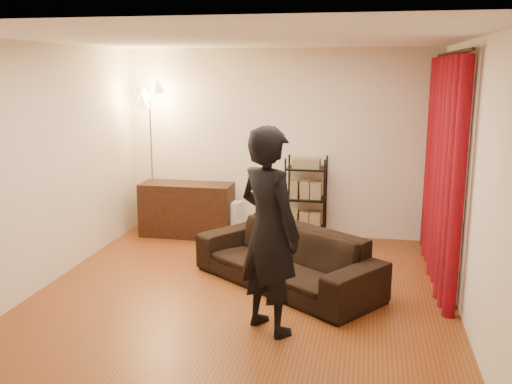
% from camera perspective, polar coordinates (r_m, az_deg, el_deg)
% --- Properties ---
extents(floor, '(5.00, 5.00, 0.00)m').
position_cam_1_polar(floor, '(6.26, -1.46, -10.43)').
color(floor, brown).
rests_on(floor, ground).
extents(ceiling, '(5.00, 5.00, 0.00)m').
position_cam_1_polar(ceiling, '(5.79, -1.61, 15.08)').
color(ceiling, white).
rests_on(ceiling, ground).
extents(wall_back, '(5.00, 0.00, 5.00)m').
position_cam_1_polar(wall_back, '(8.30, 2.29, 4.88)').
color(wall_back, beige).
rests_on(wall_back, ground).
extents(wall_front, '(5.00, 0.00, 5.00)m').
position_cam_1_polar(wall_front, '(3.55, -10.51, -5.39)').
color(wall_front, beige).
rests_on(wall_front, ground).
extents(wall_left, '(0.00, 5.00, 5.00)m').
position_cam_1_polar(wall_left, '(6.73, -20.56, 2.38)').
color(wall_left, beige).
rests_on(wall_left, ground).
extents(wall_right, '(0.00, 5.00, 5.00)m').
position_cam_1_polar(wall_right, '(5.82, 20.64, 0.92)').
color(wall_right, beige).
rests_on(wall_right, ground).
extents(curtain_rod, '(0.04, 2.65, 0.04)m').
position_cam_1_polar(curtain_rod, '(6.82, 19.08, 12.99)').
color(curtain_rod, black).
rests_on(curtain_rod, wall_right).
extents(curtain, '(0.22, 2.65, 2.55)m').
position_cam_1_polar(curtain, '(6.91, 18.16, 2.15)').
color(curtain, maroon).
rests_on(curtain, ground).
extents(sofa, '(2.32, 2.02, 0.65)m').
position_cam_1_polar(sofa, '(6.47, 3.04, -6.59)').
color(sofa, black).
rests_on(sofa, ground).
extents(person, '(0.84, 0.80, 1.93)m').
position_cam_1_polar(person, '(5.20, 1.31, -3.91)').
color(person, black).
rests_on(person, ground).
extents(media_cabinet, '(1.34, 0.50, 0.78)m').
position_cam_1_polar(media_cabinet, '(8.41, -6.91, -1.76)').
color(media_cabinet, black).
rests_on(media_cabinet, ground).
extents(storage_boxes, '(0.37, 0.33, 0.52)m').
position_cam_1_polar(storage_boxes, '(8.37, -2.55, -2.67)').
color(storage_boxes, white).
rests_on(storage_boxes, ground).
extents(wire_shelf, '(0.56, 0.40, 1.20)m').
position_cam_1_polar(wire_shelf, '(8.16, 5.01, -0.65)').
color(wire_shelf, black).
rests_on(wire_shelf, ground).
extents(floor_lamp, '(0.45, 0.45, 2.19)m').
position_cam_1_polar(floor_lamp, '(8.48, -10.39, 3.09)').
color(floor_lamp, silver).
rests_on(floor_lamp, ground).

